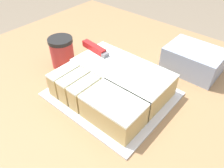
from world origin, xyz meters
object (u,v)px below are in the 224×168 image
at_px(cake_board, 112,94).
at_px(cake, 114,84).
at_px(storage_box, 193,60).
at_px(coffee_cup, 62,52).
at_px(knife, 101,52).

height_order(cake_board, cake, cake).
relative_size(cake_board, storage_box, 1.88).
height_order(cake_board, coffee_cup, coffee_cup).
relative_size(cake, knife, 0.99).
xyz_separation_m(coffee_cup, storage_box, (0.39, 0.29, -0.01)).
bearing_deg(knife, cake_board, -24.53).
relative_size(knife, coffee_cup, 2.85).
xyz_separation_m(cake, coffee_cup, (-0.26, 0.01, 0.01)).
bearing_deg(knife, coffee_cup, -155.42).
distance_m(cake_board, cake, 0.04).
distance_m(knife, storage_box, 0.34).
relative_size(knife, storage_box, 1.66).
height_order(cake_board, storage_box, storage_box).
bearing_deg(cake, storage_box, 65.69).
bearing_deg(storage_box, knife, -135.21).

